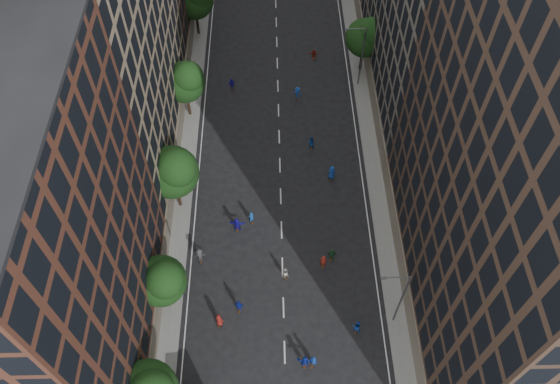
{
  "coord_description": "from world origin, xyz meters",
  "views": [
    {
      "loc": [
        -0.79,
        -8.85,
        50.15
      ],
      "look_at": [
        -0.09,
        26.13,
        2.0
      ],
      "focal_mm": 35.0,
      "sensor_mm": 36.0,
      "label": 1
    }
  ],
  "objects_px": {
    "streetlamp_far": "(361,54)",
    "skater_1": "(313,361)",
    "streetlamp_near": "(400,297)",
    "skater_2": "(357,326)"
  },
  "relations": [
    {
      "from": "streetlamp_far",
      "to": "skater_1",
      "type": "bearing_deg",
      "value": -101.8
    },
    {
      "from": "skater_1",
      "to": "streetlamp_far",
      "type": "bearing_deg",
      "value": -78.0
    },
    {
      "from": "skater_1",
      "to": "skater_2",
      "type": "bearing_deg",
      "value": -119.18
    },
    {
      "from": "streetlamp_near",
      "to": "skater_2",
      "type": "height_order",
      "value": "streetlamp_near"
    },
    {
      "from": "skater_2",
      "to": "skater_1",
      "type": "bearing_deg",
      "value": 54.02
    },
    {
      "from": "streetlamp_near",
      "to": "skater_1",
      "type": "bearing_deg",
      "value": -151.64
    },
    {
      "from": "streetlamp_near",
      "to": "skater_2",
      "type": "distance_m",
      "value": 5.61
    },
    {
      "from": "streetlamp_far",
      "to": "skater_1",
      "type": "relative_size",
      "value": 5.05
    },
    {
      "from": "streetlamp_far",
      "to": "streetlamp_near",
      "type": "bearing_deg",
      "value": -90.0
    },
    {
      "from": "streetlamp_far",
      "to": "skater_2",
      "type": "xyz_separation_m",
      "value": [
        -3.49,
        -33.96,
        -4.29
      ]
    }
  ]
}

